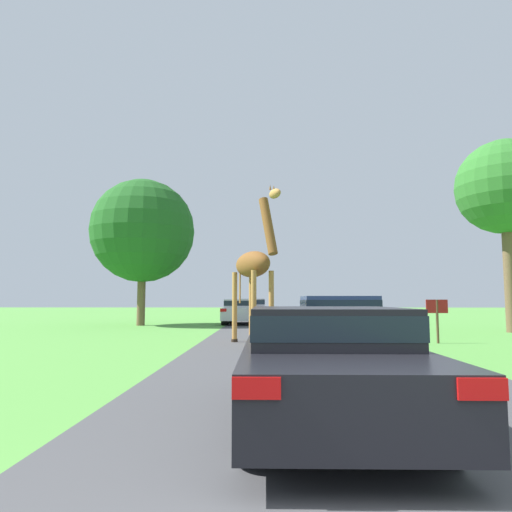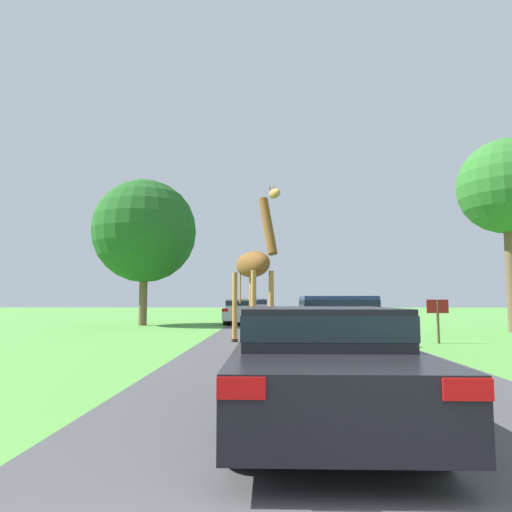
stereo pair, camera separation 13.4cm
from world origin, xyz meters
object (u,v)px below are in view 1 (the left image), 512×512
at_px(sign_post, 437,313).
at_px(tree_centre_back, 143,231).
at_px(car_far_ahead, 338,326).
at_px(tree_left_edge, 505,188).
at_px(car_lead_maroon, 326,360).
at_px(car_rear_follower, 240,311).
at_px(giraffe_near_road, 254,266).
at_px(car_queue_right, 353,316).
at_px(car_verge_right, 328,312).
at_px(car_queue_left, 252,308).

bearing_deg(sign_post, tree_centre_back, 141.22).
bearing_deg(car_far_ahead, tree_left_edge, 45.81).
distance_m(car_lead_maroon, tree_left_edge, 18.58).
bearing_deg(car_rear_follower, sign_post, -58.69).
distance_m(car_far_ahead, tree_left_edge, 13.97).
height_order(giraffe_near_road, car_queue_right, giraffe_near_road).
xyz_separation_m(car_rear_follower, tree_left_edge, (12.12, -6.63, 5.59)).
relative_size(car_verge_right, car_rear_follower, 1.04).
distance_m(car_lead_maroon, car_verge_right, 18.54).
distance_m(car_lead_maroon, car_queue_right, 13.67).
bearing_deg(sign_post, car_verge_right, 105.02).
bearing_deg(tree_left_edge, car_queue_right, -169.70).
bearing_deg(tree_left_edge, car_rear_follower, 151.33).
relative_size(giraffe_near_road, tree_left_edge, 0.59).
bearing_deg(car_far_ahead, car_lead_maroon, -100.46).
distance_m(giraffe_near_road, tree_left_edge, 12.75).
height_order(giraffe_near_road, tree_left_edge, tree_left_edge).
xyz_separation_m(giraffe_near_road, car_lead_maroon, (1.06, -9.48, -1.78)).
xyz_separation_m(giraffe_near_road, car_far_ahead, (2.06, -4.02, -1.70)).
relative_size(tree_left_edge, tree_centre_back, 1.05).
distance_m(car_queue_left, car_rear_follower, 5.60).
xyz_separation_m(car_lead_maroon, car_queue_right, (2.87, 13.36, 0.02)).
bearing_deg(car_queue_right, car_rear_follower, 122.52).
relative_size(car_lead_maroon, car_rear_follower, 1.00).
height_order(car_queue_right, car_rear_follower, car_rear_follower).
xyz_separation_m(car_verge_right, sign_post, (2.34, -8.71, 0.22)).
xyz_separation_m(car_queue_left, sign_post, (6.51, -17.19, 0.20)).
distance_m(car_queue_left, tree_centre_back, 10.33).
distance_m(car_queue_left, tree_left_edge, 17.70).
xyz_separation_m(car_lead_maroon, car_verge_right, (2.56, 18.36, 0.05)).
height_order(car_lead_maroon, car_far_ahead, car_far_ahead).
relative_size(car_queue_left, car_rear_follower, 1.06).
distance_m(car_queue_left, car_far_ahead, 21.55).
height_order(car_far_ahead, tree_left_edge, tree_left_edge).
bearing_deg(car_far_ahead, car_queue_left, 96.98).
xyz_separation_m(car_queue_left, car_verge_right, (4.17, -8.48, -0.02)).
height_order(car_queue_left, tree_centre_back, tree_centre_back).
bearing_deg(car_verge_right, giraffe_near_road, -112.12).
relative_size(car_rear_follower, tree_centre_back, 0.55).
bearing_deg(car_queue_left, car_verge_right, -63.82).
height_order(car_far_ahead, sign_post, car_far_ahead).
distance_m(car_far_ahead, car_rear_follower, 16.14).
relative_size(car_far_ahead, car_rear_follower, 0.92).
relative_size(car_queue_left, car_verge_right, 1.02).
relative_size(car_verge_right, tree_left_edge, 0.54).
xyz_separation_m(car_far_ahead, car_verge_right, (1.55, 12.91, -0.03)).
bearing_deg(car_queue_right, car_verge_right, 93.58).
xyz_separation_m(car_verge_right, tree_centre_back, (-10.08, 1.27, 4.46)).
height_order(car_lead_maroon, tree_centre_back, tree_centre_back).
height_order(car_queue_left, car_verge_right, car_queue_left).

